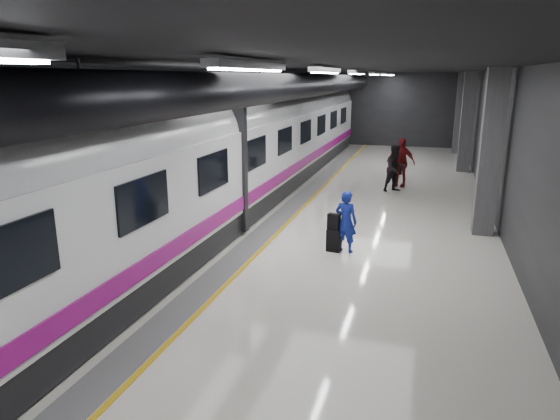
% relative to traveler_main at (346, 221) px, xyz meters
% --- Properties ---
extents(ground, '(40.00, 40.00, 0.00)m').
position_rel_traveler_main_xyz_m(ground, '(-1.11, 0.60, -0.78)').
color(ground, silver).
rests_on(ground, ground).
extents(platform_hall, '(10.02, 40.02, 4.51)m').
position_rel_traveler_main_xyz_m(platform_hall, '(-1.39, 1.55, 2.75)').
color(platform_hall, black).
rests_on(platform_hall, ground).
extents(train, '(3.05, 38.00, 4.05)m').
position_rel_traveler_main_xyz_m(train, '(-4.35, 0.60, 1.29)').
color(train, black).
rests_on(train, ground).
extents(traveler_main, '(0.65, 0.51, 1.57)m').
position_rel_traveler_main_xyz_m(traveler_main, '(0.00, 0.00, 0.00)').
color(traveler_main, '#1624A9').
rests_on(traveler_main, ground).
extents(suitcase_main, '(0.38, 0.28, 0.57)m').
position_rel_traveler_main_xyz_m(suitcase_main, '(-0.27, -0.07, -0.50)').
color(suitcase_main, black).
rests_on(suitcase_main, ground).
extents(shoulder_bag, '(0.33, 0.22, 0.41)m').
position_rel_traveler_main_xyz_m(shoulder_bag, '(-0.29, -0.05, -0.01)').
color(shoulder_bag, black).
rests_on(shoulder_bag, suitcase_main).
extents(traveler_far_a, '(1.10, 1.06, 1.79)m').
position_rel_traveler_main_xyz_m(traveler_far_a, '(0.70, 7.31, 0.11)').
color(traveler_far_a, black).
rests_on(traveler_far_a, ground).
extents(traveler_far_b, '(1.22, 0.74, 1.94)m').
position_rel_traveler_main_xyz_m(traveler_far_b, '(0.83, 8.35, 0.19)').
color(traveler_far_b, maroon).
rests_on(traveler_far_b, ground).
extents(suitcase_far, '(0.37, 0.30, 0.48)m').
position_rel_traveler_main_xyz_m(suitcase_far, '(0.60, 10.88, -0.54)').
color(suitcase_far, black).
rests_on(suitcase_far, ground).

